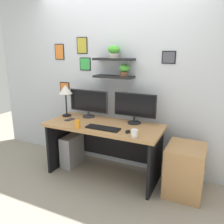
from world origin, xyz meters
TOP-DOWN VIEW (x-y plane):
  - ground_plane at (0.00, 0.00)m, footprint 8.00×8.00m
  - back_wall_assembly at (-0.00, 0.44)m, footprint 4.40×0.24m
  - desk at (0.00, 0.05)m, footprint 1.57×0.68m
  - monitor_left at (-0.36, 0.22)m, footprint 0.61×0.18m
  - monitor_right at (0.36, 0.22)m, footprint 0.58×0.18m
  - keyboard at (0.08, -0.17)m, footprint 0.44×0.14m
  - computer_mouse at (0.41, -0.17)m, footprint 0.06×0.09m
  - desk_lamp at (-0.68, 0.11)m, footprint 0.20×0.20m
  - cell_phone at (-0.52, -0.04)m, footprint 0.10×0.15m
  - coffee_mug at (0.53, -0.27)m, footprint 0.08×0.08m
  - water_cup at (-0.23, -0.28)m, footprint 0.07×0.07m
  - drawer_cabinet at (1.08, 0.04)m, footprint 0.44×0.50m
  - computer_tower_left at (-0.58, 0.07)m, footprint 0.18×0.40m

SIDE VIEW (x-z plane):
  - ground_plane at x=0.00m, z-range 0.00..0.00m
  - computer_tower_left at x=-0.58m, z-range 0.00..0.47m
  - drawer_cabinet at x=1.08m, z-range 0.00..0.61m
  - desk at x=0.00m, z-range 0.16..0.91m
  - cell_phone at x=-0.52m, z-range 0.75..0.76m
  - keyboard at x=0.08m, z-range 0.75..0.77m
  - computer_mouse at x=0.41m, z-range 0.75..0.78m
  - coffee_mug at x=0.53m, z-range 0.75..0.84m
  - water_cup at x=-0.23m, z-range 0.75..0.86m
  - monitor_left at x=-0.36m, z-range 0.77..1.17m
  - monitor_right at x=0.36m, z-range 0.77..1.18m
  - desk_lamp at x=-0.68m, z-range 0.89..1.36m
  - back_wall_assembly at x=0.00m, z-range 0.01..2.71m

